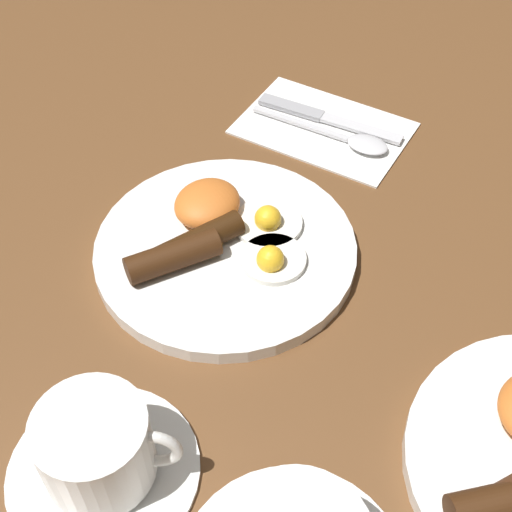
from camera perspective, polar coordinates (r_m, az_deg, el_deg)
ground_plane at (r=0.68m, az=-2.43°, el=0.06°), size 3.00×3.00×0.00m
breakfast_plate_near at (r=0.68m, az=-2.68°, el=0.94°), size 0.25×0.25×0.05m
teacup_near at (r=0.54m, az=-12.47°, el=-15.12°), size 0.15×0.15×0.07m
napkin at (r=0.83m, az=5.43°, el=10.21°), size 0.14×0.20×0.01m
knife at (r=0.84m, az=5.22°, el=11.06°), size 0.04×0.17×0.01m
spoon at (r=0.81m, az=7.73°, el=9.20°), size 0.04×0.17×0.01m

